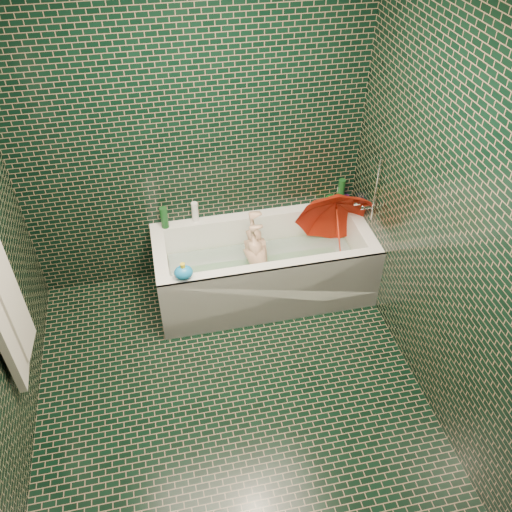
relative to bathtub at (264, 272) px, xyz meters
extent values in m
plane|color=black|center=(-0.45, -1.01, -0.21)|extent=(2.80, 2.80, 0.00)
plane|color=white|center=(-0.45, -1.01, 2.29)|extent=(2.80, 2.80, 0.00)
plane|color=black|center=(-0.45, 0.39, 1.04)|extent=(2.80, 0.00, 2.80)
plane|color=black|center=(0.85, -1.01, 1.04)|extent=(0.00, 2.80, 2.80)
cube|color=white|center=(0.00, 0.02, -0.14)|extent=(1.70, 0.75, 0.15)
cube|color=white|center=(0.00, 0.34, 0.14)|extent=(1.70, 0.10, 0.40)
cube|color=white|center=(0.00, -0.31, 0.14)|extent=(1.70, 0.10, 0.40)
cube|color=white|center=(0.80, 0.02, 0.14)|extent=(0.10, 0.55, 0.40)
cube|color=white|center=(-0.80, 0.02, 0.14)|extent=(0.10, 0.55, 0.40)
cube|color=white|center=(0.00, -0.35, 0.06)|extent=(1.70, 0.02, 0.55)
cube|color=green|center=(0.00, 0.02, -0.06)|extent=(1.35, 0.47, 0.01)
cube|color=silver|center=(0.00, 0.02, 0.09)|extent=(1.48, 0.53, 0.00)
cube|color=#B2ADA4|center=(-1.68, -0.68, 0.83)|extent=(0.06, 0.26, 1.06)
cylinder|color=silver|center=(0.83, 0.02, 0.52)|extent=(0.14, 0.05, 0.05)
cylinder|color=silver|center=(0.75, 0.08, 0.52)|extent=(0.05, 0.04, 0.04)
cylinder|color=silver|center=(0.82, -0.08, 0.74)|extent=(0.01, 0.01, 0.55)
imported|color=#D9A887|center=(-0.04, -0.02, 0.10)|extent=(0.96, 0.54, 0.29)
imported|color=red|center=(0.59, -0.02, 0.34)|extent=(0.93, 0.93, 0.97)
imported|color=white|center=(0.75, 0.32, 0.34)|extent=(0.11, 0.11, 0.23)
imported|color=#4D1D6D|center=(0.77, 0.32, 0.34)|extent=(0.10, 0.10, 0.20)
imported|color=#124118|center=(0.67, 0.33, 0.34)|extent=(0.16, 0.16, 0.17)
cylinder|color=#124118|center=(0.72, 0.32, 0.46)|extent=(0.07, 0.07, 0.24)
cylinder|color=silver|center=(0.72, 0.36, 0.42)|extent=(0.06, 0.06, 0.16)
cylinder|color=#124118|center=(-0.73, 0.33, 0.43)|extent=(0.08, 0.08, 0.18)
cylinder|color=white|center=(-0.48, 0.36, 0.42)|extent=(0.07, 0.07, 0.17)
ellipsoid|color=yellow|center=(0.60, 0.32, 0.37)|extent=(0.09, 0.08, 0.06)
sphere|color=yellow|center=(0.63, 0.33, 0.41)|extent=(0.04, 0.04, 0.04)
cone|color=orange|center=(0.65, 0.33, 0.40)|extent=(0.02, 0.02, 0.02)
ellipsoid|color=#1780D1|center=(-0.65, -0.30, 0.40)|extent=(0.17, 0.16, 0.10)
cylinder|color=yellow|center=(-0.65, -0.30, 0.46)|extent=(0.03, 0.03, 0.04)
camera|label=1|loc=(-0.76, -3.15, 2.95)|focal=38.00mm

